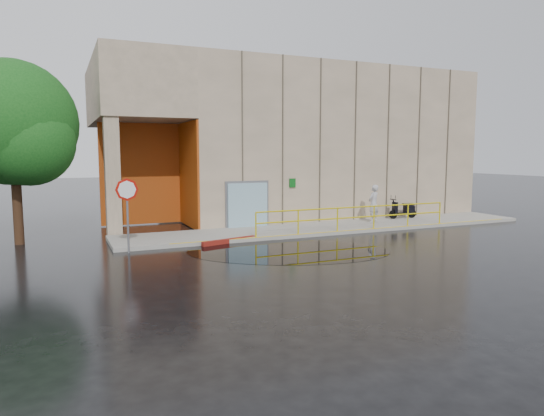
{
  "coord_description": "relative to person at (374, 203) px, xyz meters",
  "views": [
    {
      "loc": [
        -7.65,
        -14.67,
        3.51
      ],
      "look_at": [
        0.14,
        3.0,
        1.31
      ],
      "focal_mm": 32.0,
      "sensor_mm": 36.0,
      "label": 1
    }
  ],
  "objects": [
    {
      "name": "puddle",
      "position": [
        -6.55,
        -4.02,
        -1.06
      ],
      "size": [
        8.46,
        6.98,
        0.01
      ],
      "primitive_type": "cube",
      "rotation": [
        0.0,
        0.0,
        -0.4
      ],
      "color": "black",
      "rests_on": "ground"
    },
    {
      "name": "guardrail",
      "position": [
        -2.09,
        -1.64,
        -0.39
      ],
      "size": [
        9.56,
        0.06,
        1.03
      ],
      "color": "yellow",
      "rests_on": "sidewalk"
    },
    {
      "name": "ground",
      "position": [
        -6.34,
        -4.79,
        -1.07
      ],
      "size": [
        120.0,
        120.0,
        0.0
      ],
      "primitive_type": "plane",
      "color": "black",
      "rests_on": "ground"
    },
    {
      "name": "sidewalk",
      "position": [
        -2.34,
        -0.29,
        -0.99
      ],
      "size": [
        20.0,
        3.0,
        0.15
      ],
      "primitive_type": "cube",
      "color": "gray",
      "rests_on": "ground"
    },
    {
      "name": "tree_near",
      "position": [
        -15.35,
        1.2,
        3.39
      ],
      "size": [
        4.71,
        4.71,
        7.0
      ],
      "rotation": [
        0.0,
        0.0,
        -0.43
      ],
      "color": "black",
      "rests_on": "ground"
    },
    {
      "name": "stop_sign",
      "position": [
        -11.84,
        -2.06,
        0.85
      ],
      "size": [
        0.79,
        0.12,
        2.64
      ],
      "rotation": [
        0.0,
        0.0,
        -0.31
      ],
      "color": "slate",
      "rests_on": "ground"
    },
    {
      "name": "red_curb",
      "position": [
        -7.99,
        -1.69,
        -0.98
      ],
      "size": [
        2.37,
        0.77,
        0.18
      ],
      "primitive_type": "cube",
      "rotation": [
        0.0,
        0.0,
        0.25
      ],
      "color": "maroon",
      "rests_on": "ground"
    },
    {
      "name": "building",
      "position": [
        -1.24,
        6.2,
        3.14
      ],
      "size": [
        20.0,
        10.17,
        8.0
      ],
      "color": "gray",
      "rests_on": "ground"
    },
    {
      "name": "person",
      "position": [
        0.0,
        0.0,
        0.0
      ],
      "size": [
        0.79,
        0.67,
        1.83
      ],
      "primitive_type": "imported",
      "rotation": [
        0.0,
        0.0,
        3.54
      ],
      "color": "#A9A9AE",
      "rests_on": "sidewalk"
    },
    {
      "name": "scooter",
      "position": [
        2.25,
        0.56,
        -0.21
      ],
      "size": [
        1.61,
        0.61,
        1.23
      ],
      "rotation": [
        0.0,
        0.0,
        -0.07
      ],
      "color": "black",
      "rests_on": "sidewalk"
    }
  ]
}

